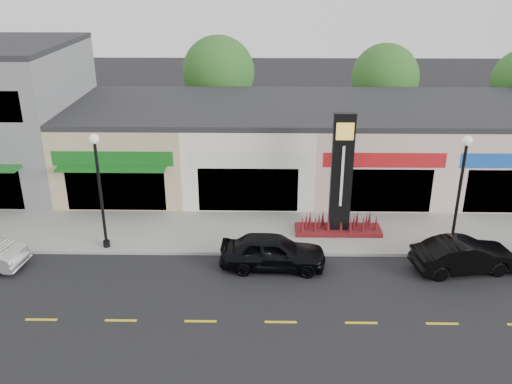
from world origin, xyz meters
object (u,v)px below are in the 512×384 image
at_px(pylon_sign, 340,192).
at_px(car_black_sedan, 273,252).
at_px(lamp_east_near, 461,183).
at_px(car_black_conv, 464,256).
at_px(lamp_west_near, 99,180).

xyz_separation_m(pylon_sign, car_black_sedan, (-3.26, -3.20, -1.49)).
relative_size(lamp_east_near, car_black_sedan, 1.19).
bearing_deg(pylon_sign, car_black_conv, -33.69).
height_order(lamp_west_near, lamp_east_near, same).
distance_m(lamp_west_near, pylon_sign, 11.19).
distance_m(pylon_sign, car_black_conv, 6.22).
relative_size(lamp_west_near, car_black_sedan, 1.19).
relative_size(lamp_west_near, lamp_east_near, 1.00).
distance_m(pylon_sign, car_black_sedan, 4.80).
distance_m(lamp_west_near, lamp_east_near, 16.00).
xyz_separation_m(car_black_sedan, car_black_conv, (8.27, -0.14, -0.05)).
bearing_deg(lamp_east_near, pylon_sign, 161.25).
bearing_deg(car_black_sedan, pylon_sign, -43.29).
height_order(lamp_east_near, car_black_conv, lamp_east_near).
bearing_deg(lamp_east_near, lamp_west_near, 180.00).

